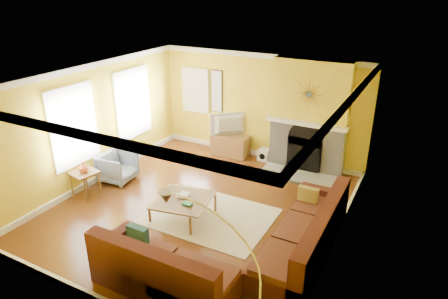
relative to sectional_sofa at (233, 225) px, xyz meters
The scene contains 27 objects.
floor 1.56m from the sectional_sofa, 143.77° to the left, with size 5.50×6.00×0.02m, color brown.
ceiling 2.71m from the sectional_sofa, 143.77° to the left, with size 5.50×6.00×0.02m, color white.
wall_back 4.17m from the sectional_sofa, 107.15° to the left, with size 5.50×0.02×2.70m, color yellow.
wall_front 2.61m from the sectional_sofa, 119.39° to the right, with size 5.50×0.02×2.70m, color yellow.
wall_left 4.16m from the sectional_sofa, 167.48° to the left, with size 0.02×6.00×2.70m, color yellow.
wall_right 2.00m from the sectional_sofa, 29.41° to the left, with size 0.02×6.00×2.70m, color yellow.
baseboard 1.54m from the sectional_sofa, 143.77° to the left, with size 5.50×6.00×0.12m, color white, non-canonical shape.
crown_molding 2.65m from the sectional_sofa, 143.77° to the left, with size 5.50×6.00×0.12m, color white, non-canonical shape.
window_left_near 4.61m from the sectional_sofa, 150.93° to the left, with size 0.06×1.22×1.72m, color white.
window_left_far 4.07m from the sectional_sofa, behind, with size 0.06×1.22×1.72m, color white.
window_back 5.06m from the sectional_sofa, 128.92° to the left, with size 0.82×0.06×1.22m, color white.
wall_art 4.71m from the sectional_sofa, 122.48° to the left, with size 0.34×0.04×1.14m, color white.
fireplace 3.79m from the sectional_sofa, 87.66° to the left, with size 1.80×0.40×2.70m, color #9C9A93, non-canonical shape.
mantel 3.53m from the sectional_sofa, 87.50° to the left, with size 1.92×0.22×0.08m, color white.
hearth 3.16m from the sectional_sofa, 87.26° to the left, with size 1.80×0.70×0.06m, color #9C9A93.
sunburst 3.76m from the sectional_sofa, 87.51° to the left, with size 0.70×0.04×0.70m, color olive, non-canonical shape.
rug 1.16m from the sectional_sofa, 142.08° to the left, with size 2.40×1.80×0.02m, color beige.
sectional_sofa is the anchor object (origin of this frame).
coffee_table 1.39m from the sectional_sofa, 162.71° to the left, with size 1.03×1.03×0.41m, color white, non-canonical shape.
media_console 4.04m from the sectional_sofa, 118.00° to the left, with size 1.00×0.45×0.55m, color brown.
tv 4.05m from the sectional_sofa, 118.00° to the left, with size 1.02×0.13×0.59m, color black.
subwoofer 3.81m from the sectional_sofa, 104.47° to the left, with size 0.29×0.29×0.29m, color white.
armchair 3.64m from the sectional_sofa, 163.97° to the left, with size 0.72×0.74×0.67m, color gray.
side_table 3.64m from the sectional_sofa, behind, with size 0.51×0.51×0.56m, color brown, non-canonical shape.
vase 3.64m from the sectional_sofa, behind, with size 0.22×0.22×0.23m, color #E05D27.
book 1.55m from the sectional_sofa, 160.76° to the left, with size 0.20×0.27×0.03m, color white.
arc_lamp 2.14m from the sectional_sofa, 68.91° to the right, with size 1.32×0.36×2.06m, color silver, non-canonical shape.
Camera 1 is at (3.78, -6.06, 4.32)m, focal length 32.00 mm.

